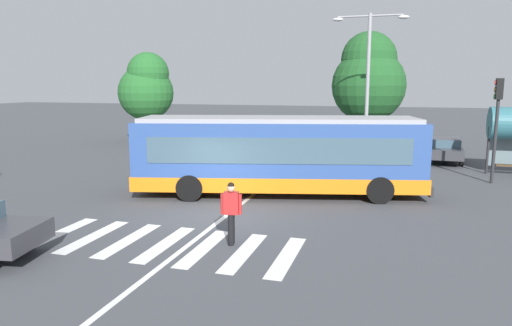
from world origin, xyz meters
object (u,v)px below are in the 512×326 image
object	(u,v)px
parked_car_charcoal	(444,148)
background_tree_right	(369,78)
parked_car_teal	(390,146)
parked_car_white	(259,142)
twin_arm_street_lamp	(368,71)
city_transit_bus	(279,155)
parked_car_champagne	(217,140)
traffic_light_far_corner	(497,113)
background_tree_left	(147,87)
pedestrian_crossing_street	(231,210)
parked_car_blue	(299,143)
parked_car_silver	(346,145)

from	to	relation	value
parked_car_charcoal	background_tree_right	bearing A→B (deg)	129.27
parked_car_teal	background_tree_right	bearing A→B (deg)	106.28
parked_car_white	twin_arm_street_lamp	world-z (taller)	twin_arm_street_lamp
city_transit_bus	parked_car_champagne	size ratio (longest dim) A/B	2.48
city_transit_bus	traffic_light_far_corner	world-z (taller)	traffic_light_far_corner
parked_car_teal	background_tree_right	xyz separation A→B (m)	(-1.69, 5.78, 3.96)
parked_car_white	background_tree_left	bearing A→B (deg)	161.29
parked_car_charcoal	pedestrian_crossing_street	bearing A→B (deg)	-112.60
city_transit_bus	parked_car_teal	distance (m)	11.13
parked_car_blue	parked_car_charcoal	world-z (taller)	same
parked_car_blue	traffic_light_far_corner	distance (m)	11.37
twin_arm_street_lamp	traffic_light_far_corner	bearing A→B (deg)	-38.18
parked_car_teal	twin_arm_street_lamp	distance (m)	4.57
pedestrian_crossing_street	parked_car_silver	distance (m)	16.40
parked_car_blue	background_tree_left	xyz separation A→B (m)	(-12.12, 3.41, 3.32)
city_transit_bus	parked_car_blue	world-z (taller)	city_transit_bus
traffic_light_far_corner	parked_car_blue	bearing A→B (deg)	150.89
pedestrian_crossing_street	parked_car_champagne	distance (m)	17.71
city_transit_bus	parked_car_teal	xyz separation A→B (m)	(4.09, 10.32, -0.82)
pedestrian_crossing_street	background_tree_left	distance (m)	24.01
parked_car_white	traffic_light_far_corner	world-z (taller)	traffic_light_far_corner
parked_car_teal	pedestrian_crossing_street	bearing A→B (deg)	-103.62
parked_car_white	traffic_light_far_corner	distance (m)	13.69
twin_arm_street_lamp	parked_car_blue	bearing A→B (deg)	167.30
city_transit_bus	background_tree_right	distance (m)	16.57
parked_car_charcoal	traffic_light_far_corner	distance (m)	6.30
traffic_light_far_corner	background_tree_left	bearing A→B (deg)	158.00
parked_car_silver	twin_arm_street_lamp	xyz separation A→B (m)	(1.17, -1.04, 4.25)
twin_arm_street_lamp	background_tree_left	xyz separation A→B (m)	(-16.10, 4.31, -0.93)
parked_car_silver	traffic_light_far_corner	bearing A→B (deg)	-38.78
parked_car_silver	parked_car_charcoal	xyz separation A→B (m)	(5.43, 0.11, 0.00)
background_tree_right	city_transit_bus	bearing A→B (deg)	-98.51
parked_car_teal	twin_arm_street_lamp	bearing A→B (deg)	-143.95
background_tree_right	parked_car_charcoal	bearing A→B (deg)	-50.73
parked_car_blue	parked_car_teal	bearing A→B (deg)	0.93
parked_car_champagne	traffic_light_far_corner	bearing A→B (deg)	-20.29
parked_car_white	parked_car_teal	size ratio (longest dim) A/B	1.00
parked_car_teal	parked_car_charcoal	distance (m)	2.91
traffic_light_far_corner	background_tree_left	size ratio (longest dim) A/B	0.69
parked_car_champagne	background_tree_left	size ratio (longest dim) A/B	0.70
background_tree_right	parked_car_silver	bearing A→B (deg)	-98.34
parked_car_champagne	background_tree_left	bearing A→B (deg)	154.30
city_transit_bus	parked_car_silver	size ratio (longest dim) A/B	2.52
parked_car_champagne	background_tree_left	xyz separation A→B (m)	(-6.74, 3.24, 3.32)
city_transit_bus	background_tree_right	world-z (taller)	background_tree_right
parked_car_champagne	background_tree_left	distance (m)	8.18
parked_car_white	background_tree_right	distance (m)	9.30
twin_arm_street_lamp	parked_car_silver	bearing A→B (deg)	138.43
traffic_light_far_corner	background_tree_right	size ratio (longest dim) A/B	0.58
parked_car_silver	background_tree_left	size ratio (longest dim) A/B	0.69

